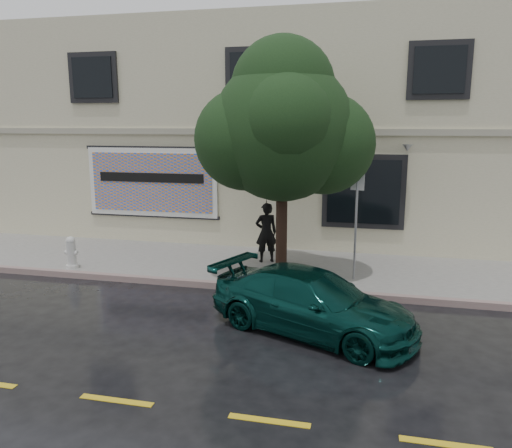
% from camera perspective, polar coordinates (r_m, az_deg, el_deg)
% --- Properties ---
extents(ground, '(90.00, 90.00, 0.00)m').
position_cam_1_polar(ground, '(10.61, -6.55, -9.87)').
color(ground, black).
rests_on(ground, ground).
extents(sidewalk, '(20.00, 3.50, 0.15)m').
position_cam_1_polar(sidewalk, '(13.53, -2.00, -4.72)').
color(sidewalk, '#999791').
rests_on(sidewalk, ground).
extents(curb, '(20.00, 0.18, 0.16)m').
position_cam_1_polar(curb, '(11.92, -4.16, -7.01)').
color(curb, gray).
rests_on(curb, ground).
extents(road_marking, '(19.00, 0.12, 0.01)m').
position_cam_1_polar(road_marking, '(7.73, -15.65, -18.84)').
color(road_marking, gold).
rests_on(road_marking, ground).
extents(building, '(20.00, 8.12, 7.00)m').
position_cam_1_polar(building, '(18.60, 2.54, 10.40)').
color(building, beige).
rests_on(building, ground).
extents(billboard, '(4.30, 0.16, 2.20)m').
position_cam_1_polar(billboard, '(15.76, -11.82, 4.70)').
color(billboard, white).
rests_on(billboard, ground).
extents(car, '(4.34, 3.14, 1.16)m').
position_cam_1_polar(car, '(9.44, 6.46, -8.88)').
color(car, '#08322D').
rests_on(car, ground).
extents(pedestrian, '(0.70, 0.60, 1.62)m').
position_cam_1_polar(pedestrian, '(13.40, 1.17, -0.97)').
color(pedestrian, black).
rests_on(pedestrian, sidewalk).
extents(umbrella, '(0.92, 0.92, 0.65)m').
position_cam_1_polar(umbrella, '(13.20, 1.19, 3.84)').
color(umbrella, black).
rests_on(umbrella, pedestrian).
extents(street_tree, '(3.28, 3.28, 5.17)m').
position_cam_1_polar(street_tree, '(11.68, 3.05, 10.59)').
color(street_tree, '#332016').
rests_on(street_tree, sidewalk).
extents(fire_hydrant, '(0.34, 0.32, 0.84)m').
position_cam_1_polar(fire_hydrant, '(13.76, -20.35, -3.09)').
color(fire_hydrant, silver).
rests_on(fire_hydrant, sidewalk).
extents(sign_pole, '(0.32, 0.10, 2.62)m').
position_cam_1_polar(sign_pole, '(11.99, 11.38, 1.03)').
color(sign_pole, gray).
rests_on(sign_pole, sidewalk).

